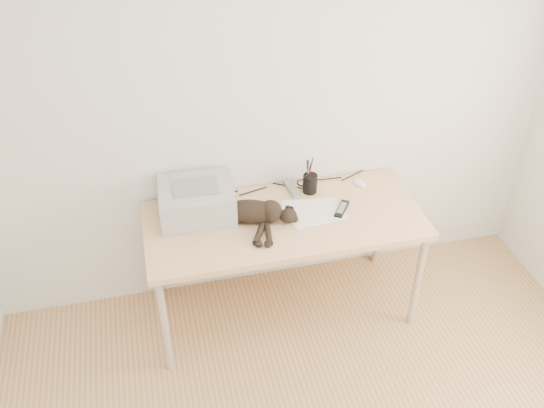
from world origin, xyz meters
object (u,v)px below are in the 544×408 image
object	(u,v)px
desk	(280,227)
pen_cup	(310,183)
cat	(247,213)
mouse	(360,182)
printer	(197,201)
mug	(217,198)

from	to	relation	value
desk	pen_cup	size ratio (longest dim) A/B	7.21
cat	pen_cup	xyz separation A→B (m)	(0.43, 0.20, -0.00)
desk	cat	xyz separation A→B (m)	(-0.21, -0.07, 0.20)
desk	mouse	size ratio (longest dim) A/B	15.43
desk	pen_cup	bearing A→B (deg)	31.20
printer	mug	distance (m)	0.15
printer	cat	xyz separation A→B (m)	(0.26, -0.14, -0.03)
desk	cat	world-z (taller)	cat
desk	mug	world-z (taller)	mug
pen_cup	cat	bearing A→B (deg)	-154.63
printer	pen_cup	distance (m)	0.70
printer	mug	world-z (taller)	printer
desk	cat	distance (m)	0.30
cat	mug	distance (m)	0.25
desk	pen_cup	distance (m)	0.32
desk	cat	bearing A→B (deg)	-161.16
cat	pen_cup	bearing A→B (deg)	40.45
mug	mouse	xyz separation A→B (m)	(0.89, -0.00, -0.03)
pen_cup	desk	bearing A→B (deg)	-148.80
mug	mouse	world-z (taller)	mug
desk	mug	bearing A→B (deg)	158.73
mouse	mug	bearing A→B (deg)	159.95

